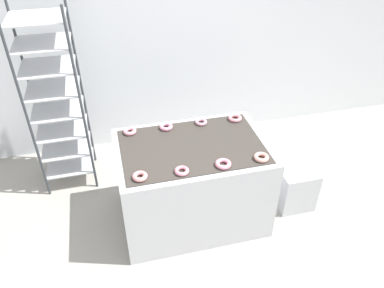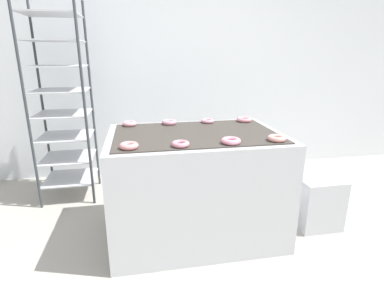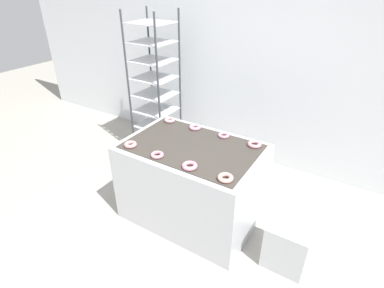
{
  "view_description": "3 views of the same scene",
  "coord_description": "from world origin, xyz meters",
  "px_view_note": "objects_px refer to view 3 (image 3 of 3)",
  "views": [
    {
      "loc": [
        -0.62,
        -1.78,
        2.69
      ],
      "look_at": [
        0.0,
        0.69,
        0.85
      ],
      "focal_mm": 35.0,
      "sensor_mm": 36.0,
      "label": 1
    },
    {
      "loc": [
        -0.42,
        -1.43,
        1.39
      ],
      "look_at": [
        0.0,
        0.84,
        0.7
      ],
      "focal_mm": 28.0,
      "sensor_mm": 36.0,
      "label": 2
    },
    {
      "loc": [
        1.27,
        -1.36,
        2.22
      ],
      "look_at": [
        0.0,
        0.69,
        0.85
      ],
      "focal_mm": 28.0,
      "sensor_mm": 36.0,
      "label": 3
    }
  ],
  "objects_px": {
    "donut_far_midright": "(224,135)",
    "donut_near_left": "(130,144)",
    "donut_far_left": "(170,120)",
    "donut_far_right": "(254,144)",
    "donut_near_right": "(225,178)",
    "donut_near_midright": "(190,166)",
    "glaze_bin": "(288,243)",
    "baking_rack_cart": "(155,86)",
    "fryer_machine": "(192,182)",
    "donut_far_midleft": "(195,127)",
    "donut_near_midleft": "(157,155)"
  },
  "relations": [
    {
      "from": "donut_far_midright",
      "to": "donut_near_midleft",
      "type": "bearing_deg",
      "value": -117.15
    },
    {
      "from": "glaze_bin",
      "to": "baking_rack_cart",
      "type": "bearing_deg",
      "value": 155.87
    },
    {
      "from": "donut_far_right",
      "to": "donut_near_midright",
      "type": "bearing_deg",
      "value": -116.97
    },
    {
      "from": "donut_near_midright",
      "to": "donut_far_midleft",
      "type": "height_order",
      "value": "same"
    },
    {
      "from": "fryer_machine",
      "to": "glaze_bin",
      "type": "xyz_separation_m",
      "value": [
        1.01,
        -0.07,
        -0.2
      ]
    },
    {
      "from": "donut_near_right",
      "to": "donut_far_midright",
      "type": "distance_m",
      "value": 0.71
    },
    {
      "from": "baking_rack_cart",
      "to": "donut_near_midright",
      "type": "height_order",
      "value": "baking_rack_cart"
    },
    {
      "from": "donut_far_left",
      "to": "donut_far_midleft",
      "type": "distance_m",
      "value": 0.32
    },
    {
      "from": "glaze_bin",
      "to": "donut_far_left",
      "type": "bearing_deg",
      "value": 165.11
    },
    {
      "from": "donut_far_left",
      "to": "baking_rack_cart",
      "type": "bearing_deg",
      "value": 138.65
    },
    {
      "from": "donut_near_right",
      "to": "donut_near_midright",
      "type": "bearing_deg",
      "value": -179.04
    },
    {
      "from": "baking_rack_cart",
      "to": "donut_far_right",
      "type": "distance_m",
      "value": 1.71
    },
    {
      "from": "donut_near_midleft",
      "to": "glaze_bin",
      "type": "bearing_deg",
      "value": 11.67
    },
    {
      "from": "donut_near_left",
      "to": "donut_near_right",
      "type": "bearing_deg",
      "value": -0.25
    },
    {
      "from": "donut_far_right",
      "to": "fryer_machine",
      "type": "bearing_deg",
      "value": -147.86
    },
    {
      "from": "donut_near_midright",
      "to": "donut_far_midright",
      "type": "xyz_separation_m",
      "value": [
        -0.01,
        0.63,
        -0.0
      ]
    },
    {
      "from": "fryer_machine",
      "to": "donut_far_right",
      "type": "bearing_deg",
      "value": 32.14
    },
    {
      "from": "fryer_machine",
      "to": "baking_rack_cart",
      "type": "bearing_deg",
      "value": 141.78
    },
    {
      "from": "glaze_bin",
      "to": "donut_far_right",
      "type": "distance_m",
      "value": 0.91
    },
    {
      "from": "glaze_bin",
      "to": "donut_far_left",
      "type": "distance_m",
      "value": 1.68
    },
    {
      "from": "fryer_machine",
      "to": "donut_near_midright",
      "type": "height_order",
      "value": "donut_near_midright"
    },
    {
      "from": "baking_rack_cart",
      "to": "donut_near_right",
      "type": "distance_m",
      "value": 2.01
    },
    {
      "from": "glaze_bin",
      "to": "donut_near_left",
      "type": "height_order",
      "value": "donut_near_left"
    },
    {
      "from": "donut_far_midright",
      "to": "donut_far_right",
      "type": "xyz_separation_m",
      "value": [
        0.32,
        -0.01,
        0.0
      ]
    },
    {
      "from": "donut_near_right",
      "to": "donut_near_midleft",
      "type": "bearing_deg",
      "value": -179.33
    },
    {
      "from": "donut_near_midleft",
      "to": "donut_far_right",
      "type": "distance_m",
      "value": 0.9
    },
    {
      "from": "donut_far_midright",
      "to": "donut_near_left",
      "type": "bearing_deg",
      "value": -135.99
    },
    {
      "from": "glaze_bin",
      "to": "donut_far_right",
      "type": "xyz_separation_m",
      "value": [
        -0.52,
        0.38,
        0.64
      ]
    },
    {
      "from": "donut_far_midleft",
      "to": "donut_near_midleft",
      "type": "bearing_deg",
      "value": -89.91
    },
    {
      "from": "donut_near_midleft",
      "to": "donut_far_midright",
      "type": "height_order",
      "value": "donut_near_midleft"
    },
    {
      "from": "donut_near_left",
      "to": "donut_far_midright",
      "type": "distance_m",
      "value": 0.9
    },
    {
      "from": "donut_far_midright",
      "to": "donut_far_right",
      "type": "relative_size",
      "value": 0.87
    },
    {
      "from": "glaze_bin",
      "to": "donut_near_midright",
      "type": "xyz_separation_m",
      "value": [
        -0.84,
        -0.24,
        0.64
      ]
    },
    {
      "from": "donut_far_left",
      "to": "donut_far_midright",
      "type": "xyz_separation_m",
      "value": [
        0.65,
        -0.0,
        -0.0
      ]
    },
    {
      "from": "baking_rack_cart",
      "to": "donut_far_left",
      "type": "distance_m",
      "value": 0.85
    },
    {
      "from": "baking_rack_cart",
      "to": "donut_near_midleft",
      "type": "distance_m",
      "value": 1.54
    },
    {
      "from": "donut_near_right",
      "to": "donut_far_midleft",
      "type": "bearing_deg",
      "value": 136.35
    },
    {
      "from": "donut_far_left",
      "to": "donut_near_left",
      "type": "bearing_deg",
      "value": -89.54
    },
    {
      "from": "donut_far_midright",
      "to": "donut_near_right",
      "type": "bearing_deg",
      "value": -62.29
    },
    {
      "from": "donut_near_midleft",
      "to": "donut_far_right",
      "type": "relative_size",
      "value": 0.9
    },
    {
      "from": "donut_near_left",
      "to": "donut_far_midright",
      "type": "relative_size",
      "value": 1.06
    },
    {
      "from": "donut_near_right",
      "to": "donut_far_midleft",
      "type": "distance_m",
      "value": 0.91
    },
    {
      "from": "fryer_machine",
      "to": "baking_rack_cart",
      "type": "distance_m",
      "value": 1.52
    },
    {
      "from": "donut_near_midright",
      "to": "fryer_machine",
      "type": "bearing_deg",
      "value": 118.85
    },
    {
      "from": "fryer_machine",
      "to": "donut_near_left",
      "type": "relative_size",
      "value": 11.02
    },
    {
      "from": "fryer_machine",
      "to": "donut_far_midright",
      "type": "relative_size",
      "value": 11.65
    },
    {
      "from": "donut_far_midright",
      "to": "baking_rack_cart",
      "type": "bearing_deg",
      "value": 156.43
    },
    {
      "from": "donut_far_left",
      "to": "donut_far_right",
      "type": "xyz_separation_m",
      "value": [
        0.98,
        -0.02,
        -0.0
      ]
    },
    {
      "from": "donut_near_midright",
      "to": "donut_far_right",
      "type": "distance_m",
      "value": 0.7
    },
    {
      "from": "glaze_bin",
      "to": "donut_far_left",
      "type": "height_order",
      "value": "donut_far_left"
    }
  ]
}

